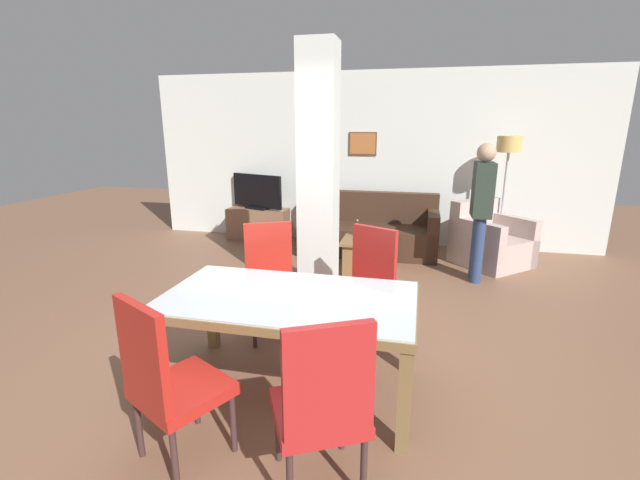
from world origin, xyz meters
name	(u,v)px	position (x,y,z in m)	size (l,w,h in m)	color
ground_plane	(290,388)	(0.00, 0.00, 0.00)	(18.00, 18.00, 0.00)	brown
back_wall	(367,160)	(0.00, 4.28, 1.35)	(7.20, 0.09, 2.70)	white
divider_pillar	(318,177)	(-0.20, 1.74, 1.35)	(0.39, 0.36, 2.70)	white
dining_table	(289,314)	(0.00, 0.00, 0.60)	(1.76, 0.98, 0.73)	olive
dining_chair_near_right	(323,403)	(0.44, -0.85, 0.54)	(0.62, 0.62, 1.02)	#B42222
dining_chair_far_left	(271,277)	(-0.44, 0.84, 0.54)	(0.62, 0.62, 1.02)	#B1251C
dining_chair_far_right	(366,282)	(0.43, 0.89, 0.54)	(0.62, 0.62, 1.02)	#B12622
dining_chair_near_left	(167,379)	(-0.44, -0.84, 0.54)	(0.62, 0.62, 1.02)	red
sofa	(368,232)	(0.12, 3.67, 0.30)	(2.05, 0.86, 0.89)	#40291C
armchair	(490,243)	(1.84, 3.46, 0.30)	(1.19, 1.19, 0.87)	#C3ACA3
coffee_table	(369,255)	(0.24, 2.73, 0.23)	(0.70, 0.60, 0.44)	olive
bottle	(357,230)	(0.06, 2.87, 0.53)	(0.06, 0.06, 0.22)	#194C23
tv_stand	(258,224)	(-1.79, 4.00, 0.26)	(1.01, 0.40, 0.52)	#895E44
tv_screen	(257,192)	(-1.79, 4.00, 0.80)	(0.95, 0.39, 0.58)	black
floor_lamp	(508,156)	(2.01, 3.81, 1.47)	(0.33, 0.33, 1.74)	#B7B7BC
standing_person	(481,204)	(1.58, 2.72, 0.97)	(0.22, 0.38, 1.68)	navy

